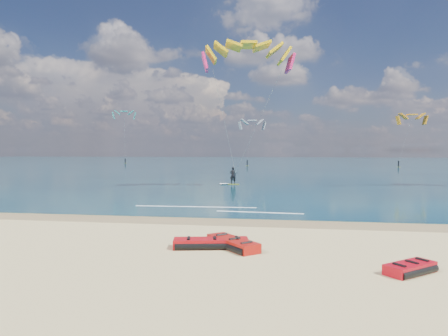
% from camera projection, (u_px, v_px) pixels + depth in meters
% --- Properties ---
extents(ground, '(320.00, 320.00, 0.00)m').
position_uv_depth(ground, '(252.00, 177.00, 58.26)').
color(ground, tan).
rests_on(ground, ground).
extents(wet_sand_strip, '(320.00, 2.40, 0.01)m').
position_uv_depth(wet_sand_strip, '(196.00, 221.00, 21.73)').
color(wet_sand_strip, olive).
rests_on(wet_sand_strip, ground).
extents(sea, '(320.00, 200.00, 0.04)m').
position_uv_depth(sea, '(270.00, 163.00, 121.45)').
color(sea, '#0B2A3C').
rests_on(sea, ground).
extents(packed_kite_left, '(3.33, 1.78, 0.43)m').
position_uv_depth(packed_kite_left, '(211.00, 248.00, 15.78)').
color(packed_kite_left, red).
rests_on(packed_kite_left, ground).
extents(packed_kite_mid, '(2.79, 2.91, 0.44)m').
position_uv_depth(packed_kite_mid, '(233.00, 248.00, 15.76)').
color(packed_kite_mid, '#B1130C').
rests_on(packed_kite_mid, ground).
extents(packed_kite_right, '(2.19, 2.06, 0.38)m').
position_uv_depth(packed_kite_right, '(410.00, 273.00, 12.52)').
color(packed_kite_right, '#B50714').
rests_on(packed_kite_right, ground).
extents(kitesurfer_main, '(9.89, 8.80, 15.54)m').
position_uv_depth(kitesurfer_main, '(240.00, 109.00, 40.74)').
color(kitesurfer_main, '#C6D118').
rests_on(kitesurfer_main, sea).
extents(shoreline_foam, '(11.28, 2.38, 0.01)m').
position_uv_depth(shoreline_foam, '(219.00, 209.00, 25.98)').
color(shoreline_foam, white).
rests_on(shoreline_foam, ground).
extents(distant_kites, '(78.37, 18.00, 14.81)m').
position_uv_depth(distant_kites, '(238.00, 140.00, 99.11)').
color(distant_kites, teal).
rests_on(distant_kites, ground).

